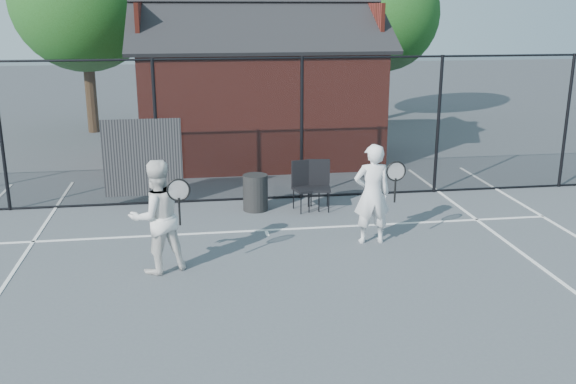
{
  "coord_description": "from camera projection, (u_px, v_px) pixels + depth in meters",
  "views": [
    {
      "loc": [
        -1.24,
        -8.1,
        3.96
      ],
      "look_at": [
        0.22,
        1.7,
        1.1
      ],
      "focal_mm": 40.0,
      "sensor_mm": 36.0,
      "label": 1
    }
  ],
  "objects": [
    {
      "name": "ground",
      "position": [
        290.0,
        301.0,
        8.97
      ],
      "size": [
        80.0,
        80.0,
        0.0
      ],
      "primitive_type": "plane",
      "color": "#4F535B",
      "rests_on": "ground"
    },
    {
      "name": "court_lines",
      "position": [
        307.0,
        349.0,
        7.71
      ],
      "size": [
        11.02,
        18.0,
        0.01
      ],
      "color": "white",
      "rests_on": "ground"
    },
    {
      "name": "fence",
      "position": [
        240.0,
        133.0,
        13.28
      ],
      "size": [
        22.04,
        3.0,
        3.0
      ],
      "color": "black",
      "rests_on": "ground"
    },
    {
      "name": "clubhouse",
      "position": [
        258.0,
        99.0,
        17.15
      ],
      "size": [
        6.5,
        4.36,
        4.19
      ],
      "color": "maroon",
      "rests_on": "ground"
    },
    {
      "name": "tree_left",
      "position": [
        83.0,
        0.0,
        20.0
      ],
      "size": [
        4.48,
        4.48,
        6.44
      ],
      "color": "#2F2013",
      "rests_on": "ground"
    },
    {
      "name": "tree_right",
      "position": [
        383.0,
        15.0,
        22.5
      ],
      "size": [
        3.97,
        3.97,
        5.7
      ],
      "color": "#2F2013",
      "rests_on": "ground"
    },
    {
      "name": "player_front",
      "position": [
        372.0,
        194.0,
        11.0
      ],
      "size": [
        0.79,
        0.58,
        1.75
      ],
      "color": "white",
      "rests_on": "ground"
    },
    {
      "name": "player_back",
      "position": [
        157.0,
        216.0,
        9.78
      ],
      "size": [
        1.06,
        0.96,
        1.77
      ],
      "color": "white",
      "rests_on": "ground"
    },
    {
      "name": "chair_left",
      "position": [
        319.0,
        186.0,
        12.9
      ],
      "size": [
        0.53,
        0.55,
        0.98
      ],
      "primitive_type": "cube",
      "rotation": [
        0.0,
        0.0,
        -0.14
      ],
      "color": "black",
      "rests_on": "ground"
    },
    {
      "name": "chair_right",
      "position": [
        306.0,
        187.0,
        12.87
      ],
      "size": [
        0.57,
        0.58,
        0.98
      ],
      "primitive_type": "cube",
      "rotation": [
        0.0,
        0.0,
        0.23
      ],
      "color": "black",
      "rests_on": "ground"
    },
    {
      "name": "waste_bin",
      "position": [
        255.0,
        193.0,
        12.92
      ],
      "size": [
        0.58,
        0.58,
        0.73
      ],
      "primitive_type": "cylinder",
      "rotation": [
        0.0,
        0.0,
        -0.16
      ],
      "color": "black",
      "rests_on": "ground"
    }
  ]
}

